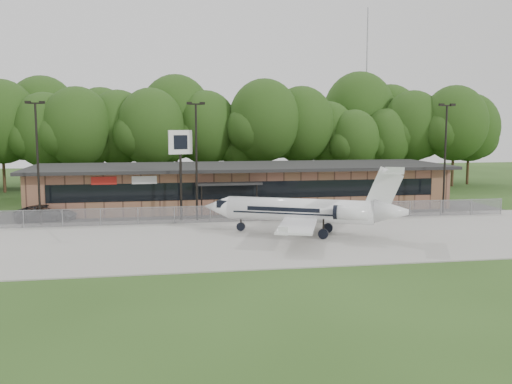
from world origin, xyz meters
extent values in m
plane|color=#284217|center=(0.00, 0.00, 0.00)|extent=(160.00, 160.00, 0.00)
cube|color=#9E9B93|center=(0.00, 8.00, 0.04)|extent=(64.00, 18.00, 0.08)
cube|color=#383835|center=(0.00, 19.50, 0.03)|extent=(50.00, 9.00, 0.06)
cube|color=#8A5945|center=(0.00, 24.00, 2.00)|extent=(40.00, 10.00, 4.00)
cube|color=black|center=(0.00, 18.98, 2.30)|extent=(36.00, 0.08, 1.60)
cube|color=black|center=(0.00, 23.50, 4.15)|extent=(41.00, 11.50, 0.30)
cube|color=black|center=(-2.00, 18.40, 3.00)|extent=(6.00, 1.60, 0.20)
cube|color=red|center=(-13.00, 18.95, 3.40)|extent=(2.20, 0.06, 0.70)
cube|color=silver|center=(-9.50, 18.95, 3.40)|extent=(2.20, 0.06, 0.70)
cube|color=gray|center=(0.00, 15.00, 0.75)|extent=(46.00, 0.03, 1.50)
cube|color=gray|center=(0.00, 15.00, 1.50)|extent=(46.00, 0.04, 0.04)
cylinder|color=gray|center=(22.00, 48.00, 12.50)|extent=(0.20, 0.20, 25.00)
cylinder|color=black|center=(-18.00, 16.50, 5.00)|extent=(0.18, 0.18, 10.00)
cube|color=black|center=(-18.00, 16.50, 10.05)|extent=(1.20, 0.12, 0.12)
cube|color=black|center=(-18.55, 16.50, 10.12)|extent=(0.45, 0.30, 0.22)
cube|color=black|center=(-17.45, 16.50, 10.12)|extent=(0.45, 0.30, 0.22)
cylinder|color=black|center=(-5.00, 16.50, 5.00)|extent=(0.18, 0.18, 10.00)
cube|color=black|center=(-5.00, 16.50, 10.05)|extent=(1.20, 0.12, 0.12)
cube|color=black|center=(-5.55, 16.50, 10.12)|extent=(0.45, 0.30, 0.22)
cube|color=black|center=(-4.45, 16.50, 10.12)|extent=(0.45, 0.30, 0.22)
cylinder|color=black|center=(18.00, 16.50, 5.00)|extent=(0.18, 0.18, 10.00)
cube|color=black|center=(18.00, 16.50, 10.05)|extent=(1.20, 0.12, 0.12)
cube|color=black|center=(17.45, 16.50, 10.12)|extent=(0.45, 0.30, 0.22)
cube|color=black|center=(18.55, 16.50, 10.12)|extent=(0.45, 0.30, 0.22)
cylinder|color=white|center=(2.17, 8.59, 1.87)|extent=(10.73, 6.21, 1.76)
cone|color=white|center=(-3.82, 11.36, 1.87)|extent=(2.74, 2.52, 1.76)
cone|color=white|center=(8.27, 5.78, 2.04)|extent=(2.94, 2.61, 1.76)
cube|color=white|center=(1.15, 5.07, 1.38)|extent=(4.97, 7.01, 0.13)
cube|color=white|center=(4.20, 11.66, 1.38)|extent=(4.97, 7.01, 0.13)
cylinder|color=white|center=(5.19, 5.68, 2.04)|extent=(2.61, 1.91, 0.99)
cylinder|color=white|center=(6.35, 8.18, 2.04)|extent=(2.61, 1.91, 0.99)
cube|color=white|center=(7.77, 6.01, 3.63)|extent=(2.52, 1.27, 3.31)
cube|color=white|center=(8.37, 5.73, 5.01)|extent=(3.42, 5.19, 0.11)
cube|color=black|center=(-3.12, 11.04, 2.18)|extent=(1.55, 1.66, 0.55)
cube|color=black|center=(3.97, 7.76, 0.39)|extent=(1.91, 2.77, 0.77)
cylinder|color=black|center=(-2.02, 10.53, 0.39)|extent=(0.88, 0.88, 0.24)
imported|color=#2A292C|center=(-17.89, 18.39, 0.71)|extent=(5.24, 2.60, 1.43)
cylinder|color=black|center=(-6.35, 16.80, 3.74)|extent=(0.27, 0.27, 7.47)
cube|color=silver|center=(-6.35, 16.80, 6.82)|extent=(2.05, 0.75, 2.05)
cube|color=black|center=(-6.32, 16.68, 6.82)|extent=(1.18, 0.35, 1.21)
camera|label=1|loc=(-8.24, -32.57, 8.46)|focal=40.00mm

